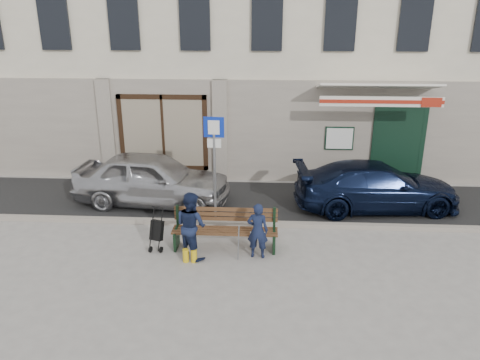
# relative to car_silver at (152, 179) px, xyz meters

# --- Properties ---
(ground) EXTENTS (80.00, 80.00, 0.00)m
(ground) POSITION_rel_car_silver_xyz_m (3.12, -2.83, -0.74)
(ground) COLOR #9E9991
(ground) RESTS_ON ground
(asphalt_lane) EXTENTS (60.00, 3.20, 0.01)m
(asphalt_lane) POSITION_rel_car_silver_xyz_m (3.12, 0.27, -0.73)
(asphalt_lane) COLOR #282828
(asphalt_lane) RESTS_ON ground
(curb) EXTENTS (60.00, 0.18, 0.12)m
(curb) POSITION_rel_car_silver_xyz_m (3.12, -1.33, -0.68)
(curb) COLOR #9E9384
(curb) RESTS_ON ground
(building) EXTENTS (20.00, 8.27, 10.00)m
(building) POSITION_rel_car_silver_xyz_m (3.12, 5.63, 4.23)
(building) COLOR beige
(building) RESTS_ON ground
(car_silver) EXTENTS (4.50, 2.18, 1.48)m
(car_silver) POSITION_rel_car_silver_xyz_m (0.00, 0.00, 0.00)
(car_silver) COLOR #B0B0B5
(car_silver) RESTS_ON ground
(car_navy) EXTENTS (4.61, 2.25, 1.29)m
(car_navy) POSITION_rel_car_silver_xyz_m (6.20, 0.02, -0.09)
(car_navy) COLOR black
(car_navy) RESTS_ON ground
(parking_sign) EXTENTS (0.51, 0.09, 2.74)m
(parking_sign) POSITION_rel_car_silver_xyz_m (1.87, -1.02, 1.10)
(parking_sign) COLOR gray
(parking_sign) RESTS_ON ground
(bench) EXTENTS (2.40, 1.17, 0.98)m
(bench) POSITION_rel_car_silver_xyz_m (2.21, -2.55, -0.28)
(bench) COLOR brown
(bench) RESTS_ON ground
(man) EXTENTS (0.49, 0.35, 1.28)m
(man) POSITION_rel_car_silver_xyz_m (3.01, -2.91, -0.10)
(man) COLOR #141C38
(man) RESTS_ON ground
(woman) EXTENTS (0.94, 0.92, 1.52)m
(woman) POSITION_rel_car_silver_xyz_m (1.56, -2.97, 0.02)
(woman) COLOR #161F3D
(woman) RESTS_ON ground
(stroller) EXTENTS (0.35, 0.45, 0.98)m
(stroller) POSITION_rel_car_silver_xyz_m (0.71, -2.66, -0.30)
(stroller) COLOR black
(stroller) RESTS_ON ground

